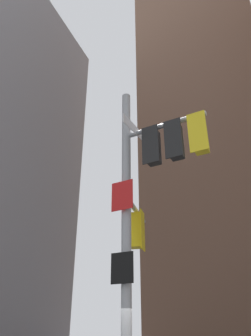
% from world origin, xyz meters
% --- Properties ---
extents(building_mid_block, '(13.47, 13.47, 53.23)m').
position_xyz_m(building_mid_block, '(0.36, 25.90, 26.61)').
color(building_mid_block, brown).
rests_on(building_mid_block, ground).
extents(signal_pole_assembly, '(2.77, 3.03, 8.65)m').
position_xyz_m(signal_pole_assembly, '(0.52, 0.09, 5.15)').
color(signal_pole_assembly, '#9EA0A3').
rests_on(signal_pole_assembly, ground).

